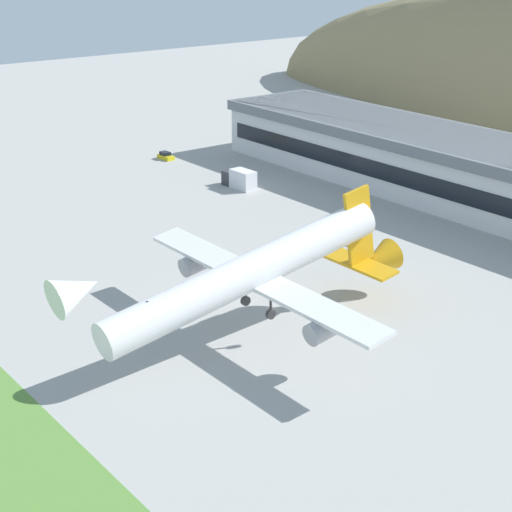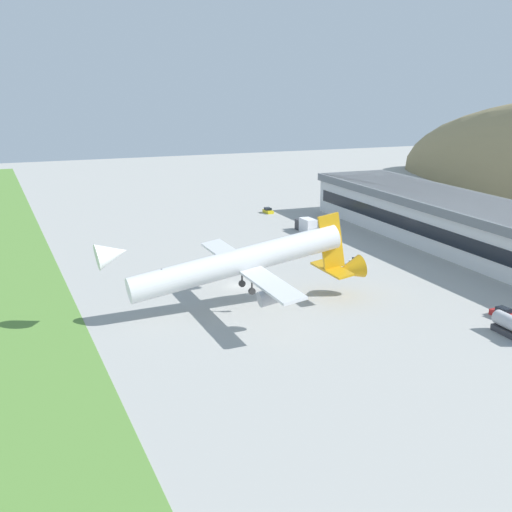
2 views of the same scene
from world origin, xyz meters
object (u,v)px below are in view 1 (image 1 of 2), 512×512
Objects in this scene: cargo_airplane at (253,274)px; traffic_cone_0 at (363,252)px; service_car_2 at (166,156)px; service_car_0 at (350,237)px; terminal_building at (456,165)px; box_truck at (240,179)px.

traffic_cone_0 is (-11.23, 27.79, -7.16)m from cargo_airplane.
service_car_2 is 61.68m from traffic_cone_0.
cargo_airplane is 76.94× the size of traffic_cone_0.
terminal_building is at bearing 99.76° from service_car_0.
box_truck reaches higher than traffic_cone_0.
box_truck is 37.03m from traffic_cone_0.
service_car_2 is 24.84m from box_truck.
cargo_airplane is at bearing -67.99° from traffic_cone_0.
service_car_0 is 6.75× the size of traffic_cone_0.
cargo_airplane reaches higher than service_car_2.
service_car_0 is 1.03× the size of service_car_2.
terminal_building reaches higher than service_car_0.
traffic_cone_0 is at bearing -9.28° from box_truck.
terminal_building is at bearing 42.09° from box_truck.
cargo_airplane is at bearing -25.21° from service_car_2.
traffic_cone_0 is at bearing 112.01° from cargo_airplane.
traffic_cone_0 is at bearing -5.95° from service_car_2.
box_truck is (24.82, -0.42, 0.95)m from service_car_2.
service_car_2 is 0.54× the size of box_truck.
service_car_2 is at bearing 154.79° from cargo_airplane.
terminal_building is 32.25m from traffic_cone_0.
service_car_0 is 5.12m from traffic_cone_0.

